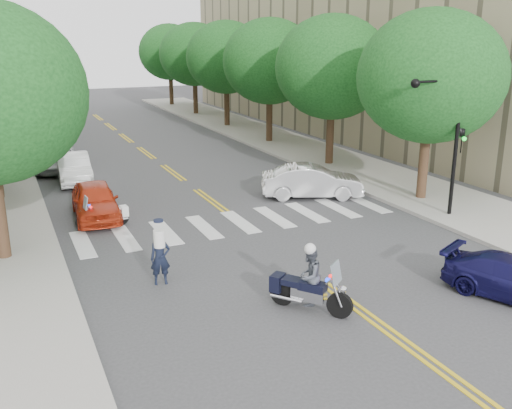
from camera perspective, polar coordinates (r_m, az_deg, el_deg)
ground at (r=17.74m, az=6.67°, el=-7.79°), size 140.00×140.00×0.00m
sidewalk_right at (r=40.68m, az=2.22°, el=6.38°), size 5.00×60.00×0.15m
tree_r_0 at (r=26.32m, az=17.09°, el=12.12°), size 6.40×6.40×8.45m
tree_r_1 at (r=32.75m, az=7.65°, el=13.43°), size 6.40×6.40×8.45m
tree_r_2 at (r=39.76m, az=1.38°, el=14.11°), size 6.40×6.40×8.45m
tree_r_3 at (r=47.08m, az=-3.01°, el=14.48°), size 6.40×6.40×8.45m
tree_r_4 at (r=54.60m, az=-6.21°, el=14.70°), size 6.40×6.40×8.45m
tree_r_5 at (r=62.23m, az=-8.63°, el=14.84°), size 6.40×6.40×8.45m
traffic_signal_pole at (r=23.95m, az=18.69°, el=7.17°), size 2.82×0.42×6.00m
motorcycle_police at (r=15.70m, az=5.15°, el=-7.60°), size 1.68×2.07×1.97m
motorcycle_parked at (r=23.19m, az=-14.66°, el=-1.06°), size 2.09×0.57×1.34m
officer_standing at (r=17.49m, az=-9.55°, el=-5.32°), size 0.66×0.49×1.66m
convertible at (r=26.58m, az=5.61°, el=2.32°), size 4.91×3.30×1.53m
parked_car_a at (r=24.38m, az=-15.78°, el=0.39°), size 2.04×4.47×1.49m
parked_car_b at (r=30.72m, az=-17.77°, el=3.49°), size 1.77×4.52×1.47m
parked_car_c at (r=34.01m, az=-19.46°, el=4.50°), size 2.56×5.18×1.41m
parked_car_d at (r=38.88m, az=-20.98°, el=5.76°), size 2.24×4.94×1.40m
parked_car_e at (r=43.81m, az=-21.39°, el=6.83°), size 2.01×4.25×1.40m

